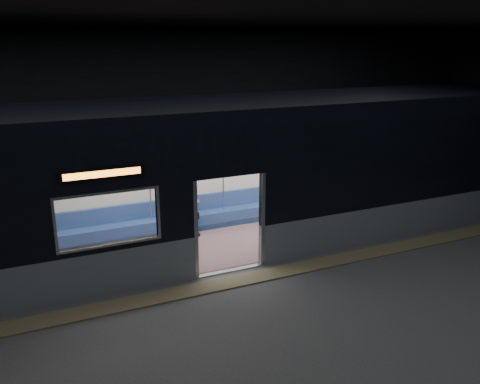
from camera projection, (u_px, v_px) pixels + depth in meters
station_floor at (252, 293)px, 9.68m from camera, size 24.00×14.00×0.01m
station_envelope at (253, 99)px, 8.63m from camera, size 24.00×14.00×5.00m
tactile_strip at (240, 280)px, 10.16m from camera, size 22.80×0.50×0.03m
metro_car at (203, 170)px, 11.37m from camera, size 18.00×3.04×3.35m
passenger at (186, 202)px, 12.50m from camera, size 0.42×0.71×1.40m
handbag at (189, 209)px, 12.34m from camera, size 0.37×0.34×0.15m
transit_map at (329, 157)px, 14.34m from camera, size 0.98×0.03×0.63m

